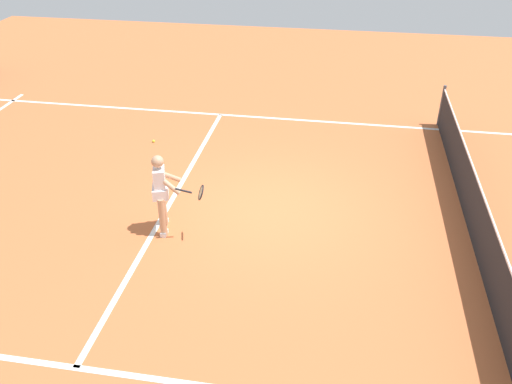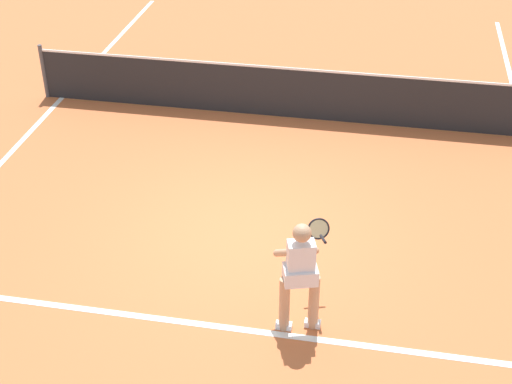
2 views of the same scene
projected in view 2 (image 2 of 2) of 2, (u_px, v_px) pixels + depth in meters
ground_plane at (243, 230)px, 10.92m from camera, size 27.93×27.93×0.00m
service_line_marking at (211, 325)px, 9.22m from camera, size 8.85×0.10×0.01m
court_net at (283, 92)px, 13.75m from camera, size 9.53×0.08×1.08m
tennis_player at (301, 272)px, 8.77m from camera, size 0.65×1.08×1.55m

